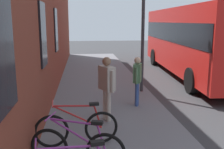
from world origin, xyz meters
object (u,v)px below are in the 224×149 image
Objects in this scene: city_bus at (193,38)px; pedestrian_near_bus at (137,76)px; pedestrian_crossing_street at (107,82)px; street_lamp at (143,5)px; bicycle_by_door at (77,148)px; bicycle_under_window at (77,128)px.

city_bus is 6.91× the size of pedestrian_near_bus.
street_lamp is (2.83, -1.59, 2.13)m from pedestrian_crossing_street.
pedestrian_crossing_street is (2.31, -0.74, 0.65)m from bicycle_by_door.
street_lamp is at bearing -17.55° from pedestrian_near_bus.
city_bus reaches higher than bicycle_under_window.
pedestrian_near_bus is (1.17, -1.06, -0.10)m from pedestrian_crossing_street.
city_bus is at bearing -45.75° from street_lamp.
street_lamp is at bearing -29.26° from pedestrian_crossing_street.
street_lamp reaches higher than bicycle_under_window.
bicycle_by_door is 6.30m from street_lamp.
city_bus is 6.26m from pedestrian_near_bus.
pedestrian_crossing_street is (-6.05, 4.89, -0.76)m from city_bus.
pedestrian_near_bus reaches higher than bicycle_under_window.
street_lamp reaches higher than pedestrian_crossing_street.
pedestrian_crossing_street is 3.88m from street_lamp.
bicycle_by_door is at bearing 162.17° from pedestrian_crossing_street.
city_bus is 6.22× the size of pedestrian_crossing_street.
pedestrian_near_bus is (3.48, -1.80, 0.55)m from bicycle_by_door.
pedestrian_crossing_street is 1.58m from pedestrian_near_bus.
bicycle_by_door is 1.11× the size of pedestrian_near_bus.
bicycle_under_window is at bearing 151.36° from pedestrian_crossing_street.
bicycle_under_window is at bearing 144.58° from pedestrian_near_bus.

